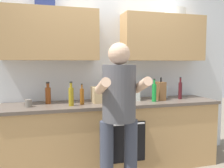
% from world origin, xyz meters
% --- Properties ---
extents(ground_plane, '(12.00, 12.00, 0.00)m').
position_xyz_m(ground_plane, '(0.00, 0.00, 0.00)').
color(ground_plane, '#756B5B').
extents(back_wall_unit, '(4.00, 0.38, 2.50)m').
position_xyz_m(back_wall_unit, '(0.00, 0.27, 1.50)').
color(back_wall_unit, silver).
rests_on(back_wall_unit, ground).
extents(counter, '(2.84, 0.67, 0.90)m').
position_xyz_m(counter, '(0.00, -0.00, 0.45)').
color(counter, tan).
rests_on(counter, ground).
extents(person_standing, '(0.49, 0.45, 1.62)m').
position_xyz_m(person_standing, '(-0.15, -0.71, 0.95)').
color(person_standing, '#383D4C').
rests_on(person_standing, ground).
extents(bottle_vinegar, '(0.07, 0.07, 0.28)m').
position_xyz_m(bottle_vinegar, '(-0.84, 0.11, 1.02)').
color(bottle_vinegar, brown).
rests_on(bottle_vinegar, counter).
extents(bottle_wine, '(0.05, 0.05, 0.32)m').
position_xyz_m(bottle_wine, '(0.99, -0.01, 1.03)').
color(bottle_wine, '#471419').
rests_on(bottle_wine, counter).
extents(bottle_syrup, '(0.05, 0.05, 0.26)m').
position_xyz_m(bottle_syrup, '(-0.43, -0.06, 1.00)').
color(bottle_syrup, '#8C4C14').
rests_on(bottle_syrup, counter).
extents(bottle_oil, '(0.06, 0.06, 0.29)m').
position_xyz_m(bottle_oil, '(-0.57, -0.12, 1.02)').
color(bottle_oil, olive).
rests_on(bottle_oil, counter).
extents(bottle_water, '(0.06, 0.06, 0.23)m').
position_xyz_m(bottle_water, '(0.85, 0.17, 1.00)').
color(bottle_water, silver).
rests_on(bottle_water, counter).
extents(bottle_hotsauce, '(0.07, 0.07, 0.31)m').
position_xyz_m(bottle_hotsauce, '(0.05, 0.18, 1.04)').
color(bottle_hotsauce, red).
rests_on(bottle_hotsauce, counter).
extents(bottle_soda, '(0.06, 0.06, 0.31)m').
position_xyz_m(bottle_soda, '(0.53, -0.10, 1.02)').
color(bottle_soda, '#198C33').
rests_on(bottle_soda, counter).
extents(cup_stoneware, '(0.08, 0.08, 0.09)m').
position_xyz_m(cup_stoneware, '(-1.06, -0.06, 0.94)').
color(cup_stoneware, slate).
rests_on(cup_stoneware, counter).
extents(knife_block, '(0.10, 0.14, 0.31)m').
position_xyz_m(knife_block, '(0.67, -0.02, 1.03)').
color(knife_block, brown).
rests_on(knife_block, counter).
extents(grocery_bag_bread, '(0.18, 0.23, 0.20)m').
position_xyz_m(grocery_bag_bread, '(-0.20, 0.03, 1.00)').
color(grocery_bag_bread, tan).
rests_on(grocery_bag_bread, counter).
extents(grocery_bag_produce, '(0.26, 0.16, 0.22)m').
position_xyz_m(grocery_bag_produce, '(0.24, 0.06, 1.01)').
color(grocery_bag_produce, silver).
rests_on(grocery_bag_produce, counter).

